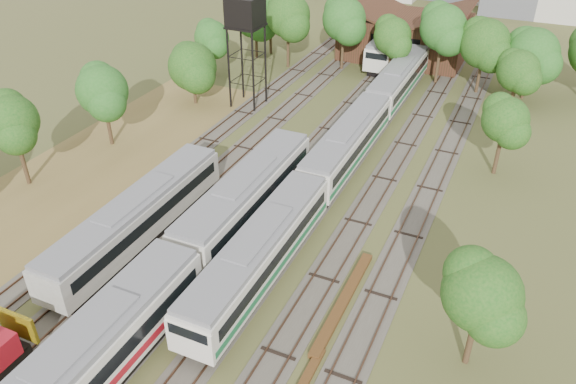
% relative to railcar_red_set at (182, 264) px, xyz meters
% --- Properties ---
extents(ground, '(240.00, 240.00, 0.00)m').
position_rel_railcar_red_set_xyz_m(ground, '(2.00, -5.66, -2.13)').
color(ground, '#475123').
rests_on(ground, ground).
extents(dry_grass_patch, '(14.00, 60.00, 0.04)m').
position_rel_railcar_red_set_xyz_m(dry_grass_patch, '(-16.00, 2.34, -2.11)').
color(dry_grass_patch, brown).
rests_on(dry_grass_patch, ground).
extents(tracks, '(24.60, 80.00, 0.19)m').
position_rel_railcar_red_set_xyz_m(tracks, '(1.33, 19.34, -2.09)').
color(tracks, '#4C473D').
rests_on(tracks, ground).
extents(railcar_red_set, '(3.25, 34.58, 4.03)m').
position_rel_railcar_red_set_xyz_m(railcar_red_set, '(0.00, 0.00, 0.00)').
color(railcar_red_set, black).
rests_on(railcar_red_set, ground).
extents(railcar_green_set, '(3.03, 52.08, 3.74)m').
position_rel_railcar_red_set_xyz_m(railcar_green_set, '(4.00, 20.60, -0.15)').
color(railcar_green_set, black).
rests_on(railcar_green_set, ground).
extents(railcar_rear, '(3.26, 16.08, 4.04)m').
position_rel_railcar_red_set_xyz_m(railcar_rear, '(0.00, 50.28, 0.00)').
color(railcar_rear, black).
rests_on(railcar_rear, ground).
extents(old_grey_coach, '(2.99, 18.00, 3.69)m').
position_rel_railcar_red_set_xyz_m(old_grey_coach, '(-6.00, 3.22, -0.12)').
color(old_grey_coach, black).
rests_on(old_grey_coach, ground).
extents(water_tower, '(3.43, 3.43, 11.85)m').
position_rel_railcar_red_set_xyz_m(water_tower, '(-10.61, 28.97, 7.87)').
color(water_tower, black).
rests_on(water_tower, ground).
extents(rail_pile_near, '(0.68, 10.23, 0.34)m').
position_rel_railcar_red_set_xyz_m(rail_pile_near, '(10.00, 3.10, -1.96)').
color(rail_pile_near, brown).
rests_on(rail_pile_near, ground).
extents(maintenance_shed, '(16.45, 11.55, 7.58)m').
position_rel_railcar_red_set_xyz_m(maintenance_shed, '(1.00, 52.32, 0.78)').
color(maintenance_shed, '#362213').
rests_on(maintenance_shed, ground).
extents(tree_band_left, '(8.50, 63.29, 8.56)m').
position_rel_railcar_red_set_xyz_m(tree_band_left, '(-18.08, 16.99, 3.34)').
color(tree_band_left, '#382616').
rests_on(tree_band_left, ground).
extents(tree_band_far, '(46.72, 9.80, 9.47)m').
position_rel_railcar_red_set_xyz_m(tree_band_far, '(3.26, 43.76, 3.86)').
color(tree_band_far, '#382616').
rests_on(tree_band_far, ground).
extents(tree_band_right, '(6.02, 43.12, 7.33)m').
position_rel_railcar_red_set_xyz_m(tree_band_right, '(16.96, 23.09, 2.68)').
color(tree_band_right, '#382616').
rests_on(tree_band_right, ground).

